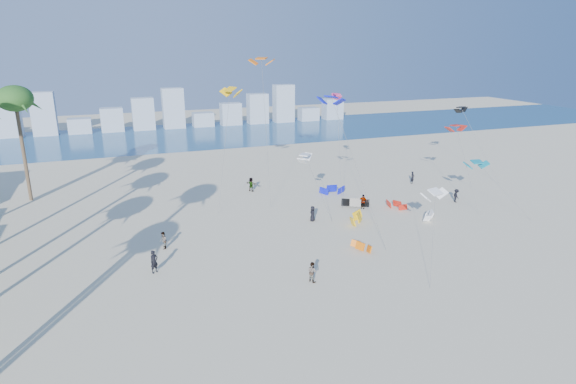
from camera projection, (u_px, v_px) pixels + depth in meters
name	position (u px, v px, depth m)	size (l,w,h in m)	color
ground	(333.00, 341.00, 29.28)	(220.00, 220.00, 0.00)	beige
ocean	(174.00, 136.00, 93.86)	(220.00, 220.00, 0.00)	navy
kitesurfer_near	(154.00, 262.00, 37.73)	(0.68, 0.44, 1.85)	black
kitesurfer_mid	(312.00, 272.00, 36.37)	(0.77, 0.60, 1.58)	gray
kitesurfers_far	(317.00, 199.00, 53.48)	(33.37, 15.24, 1.71)	black
grounded_kites	(363.00, 208.00, 51.52)	(12.28, 18.23, 1.00)	orange
flying_kites	(359.00, 116.00, 50.76)	(36.19, 27.59, 16.25)	white
distant_skyline	(161.00, 114.00, 101.54)	(85.00, 3.00, 8.40)	#9EADBF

